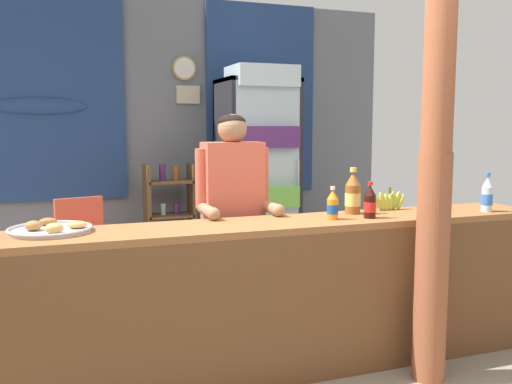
% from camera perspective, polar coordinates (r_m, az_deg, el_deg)
% --- Properties ---
extents(ground_plane, '(7.84, 7.84, 0.00)m').
position_cam_1_polar(ground_plane, '(4.32, -3.81, -13.40)').
color(ground_plane, gray).
extents(back_wall_curtained, '(4.81, 0.22, 2.75)m').
position_cam_1_polar(back_wall_curtained, '(5.85, -9.37, 6.10)').
color(back_wall_curtained, slate).
rests_on(back_wall_curtained, ground).
extents(stall_counter, '(3.68, 0.48, 0.92)m').
position_cam_1_polar(stall_counter, '(3.30, 2.08, -9.45)').
color(stall_counter, '#935B33').
rests_on(stall_counter, ground).
extents(timber_post, '(0.21, 0.19, 2.67)m').
position_cam_1_polar(timber_post, '(3.34, 17.75, 2.91)').
color(timber_post, '#995133').
rests_on(timber_post, ground).
extents(drink_fridge, '(0.71, 0.68, 2.04)m').
position_cam_1_polar(drink_fridge, '(5.48, 0.21, 2.89)').
color(drink_fridge, '#232328').
rests_on(drink_fridge, ground).
extents(bottle_shelf_rack, '(0.48, 0.28, 1.11)m').
position_cam_1_polar(bottle_shelf_rack, '(5.57, -8.71, -2.66)').
color(bottle_shelf_rack, brown).
rests_on(bottle_shelf_rack, ground).
extents(plastic_lawn_chair, '(0.53, 0.53, 0.86)m').
position_cam_1_polar(plastic_lawn_chair, '(5.08, -16.99, -4.80)').
color(plastic_lawn_chair, '#E5563D').
rests_on(plastic_lawn_chair, ground).
extents(shopkeeper, '(0.50, 0.42, 1.56)m').
position_cam_1_polar(shopkeeper, '(3.69, -2.34, -1.19)').
color(shopkeeper, '#28282D').
rests_on(shopkeeper, ground).
extents(soda_bottle_iced_tea, '(0.10, 0.10, 0.30)m').
position_cam_1_polar(soda_bottle_iced_tea, '(3.67, 9.78, -0.22)').
color(soda_bottle_iced_tea, brown).
rests_on(soda_bottle_iced_tea, stall_counter).
extents(soda_bottle_water, '(0.07, 0.07, 0.26)m').
position_cam_1_polar(soda_bottle_water, '(4.01, 22.37, -0.29)').
color(soda_bottle_water, silver).
rests_on(soda_bottle_water, stall_counter).
extents(soda_bottle_orange_soda, '(0.07, 0.07, 0.20)m').
position_cam_1_polar(soda_bottle_orange_soda, '(3.43, 7.77, -1.36)').
color(soda_bottle_orange_soda, orange).
rests_on(soda_bottle_orange_soda, stall_counter).
extents(soda_bottle_cola, '(0.07, 0.07, 0.23)m').
position_cam_1_polar(soda_bottle_cola, '(3.52, 11.47, -1.07)').
color(soda_bottle_cola, black).
rests_on(soda_bottle_cola, stall_counter).
extents(soda_bottle_lime_soda, '(0.07, 0.07, 0.21)m').
position_cam_1_polar(soda_bottle_lime_soda, '(3.89, 17.26, -0.60)').
color(soda_bottle_lime_soda, '#75C64C').
rests_on(soda_bottle_lime_soda, stall_counter).
extents(pastry_tray, '(0.44, 0.44, 0.07)m').
position_cam_1_polar(pastry_tray, '(3.19, -20.08, -3.52)').
color(pastry_tray, '#BCBCC1').
rests_on(pastry_tray, stall_counter).
extents(banana_bunch, '(0.26, 0.06, 0.16)m').
position_cam_1_polar(banana_bunch, '(3.88, 13.31, -0.94)').
color(banana_bunch, '#B7C647').
rests_on(banana_bunch, stall_counter).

